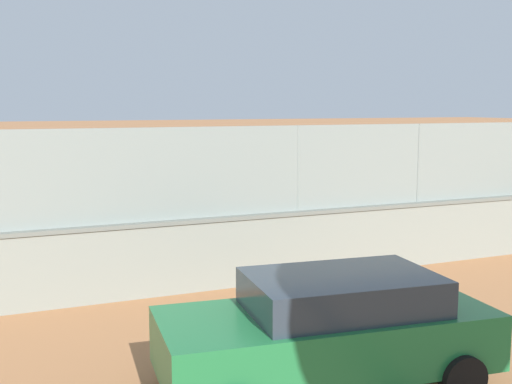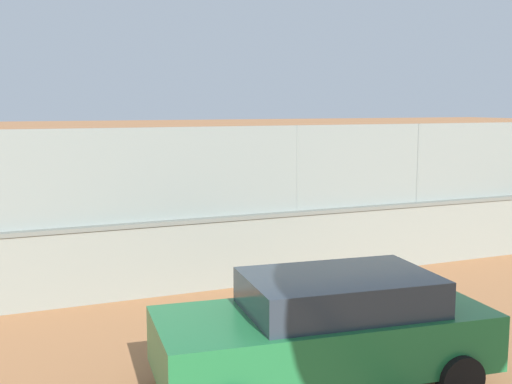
% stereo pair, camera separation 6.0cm
% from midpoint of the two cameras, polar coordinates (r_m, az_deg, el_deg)
% --- Properties ---
extents(ground_plane, '(260.00, 260.00, 0.00)m').
position_cam_midpoint_polar(ground_plane, '(27.14, -6.14, -0.22)').
color(ground_plane, '#A36B42').
extents(perimeter_wall, '(32.36, 0.55, 1.50)m').
position_cam_midpoint_polar(perimeter_wall, '(15.64, 14.02, -3.55)').
color(perimeter_wall, gray).
rests_on(perimeter_wall, ground_plane).
extents(fence_panel_on_wall, '(31.78, 0.17, 1.85)m').
position_cam_midpoint_polar(fence_panel_on_wall, '(15.40, 14.23, 2.54)').
color(fence_panel_on_wall, gray).
rests_on(fence_panel_on_wall, perimeter_wall).
extents(player_near_wall_returning, '(0.69, 1.06, 1.57)m').
position_cam_midpoint_polar(player_near_wall_returning, '(18.52, 0.37, -1.04)').
color(player_near_wall_returning, '#B2B2B2').
rests_on(player_near_wall_returning, ground_plane).
extents(player_baseline_waiting, '(0.72, 0.92, 1.73)m').
position_cam_midpoint_polar(player_baseline_waiting, '(26.80, -16.00, 1.62)').
color(player_baseline_waiting, '#B2B2B2').
rests_on(player_baseline_waiting, ground_plane).
extents(player_crossing_court, '(0.74, 1.19, 1.64)m').
position_cam_midpoint_polar(player_crossing_court, '(26.87, 0.38, 1.83)').
color(player_crossing_court, '#591919').
rests_on(player_crossing_court, ground_plane).
extents(sports_ball, '(0.19, 0.19, 0.19)m').
position_cam_midpoint_polar(sports_ball, '(17.04, 5.78, -4.69)').
color(sports_ball, orange).
rests_on(sports_ball, ground_plane).
extents(parked_car_green, '(4.62, 2.39, 1.54)m').
position_cam_midpoint_polar(parked_car_green, '(8.73, 6.41, -12.06)').
color(parked_car_green, '#1E6B38').
rests_on(parked_car_green, ground_plane).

